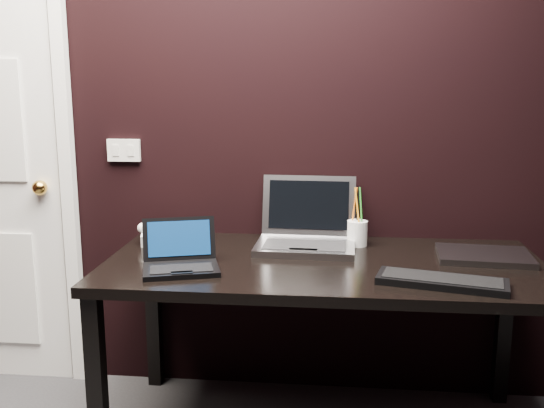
# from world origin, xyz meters

# --- Properties ---
(wall_back) EXTENTS (4.00, 0.00, 4.00)m
(wall_back) POSITION_xyz_m (0.00, 1.80, 1.30)
(wall_back) COLOR black
(wall_back) RESTS_ON ground
(wall_switch) EXTENTS (0.15, 0.02, 0.10)m
(wall_switch) POSITION_xyz_m (-0.62, 1.79, 1.12)
(wall_switch) COLOR silver
(wall_switch) RESTS_ON wall_back
(desk) EXTENTS (1.70, 0.80, 0.74)m
(desk) POSITION_xyz_m (0.30, 1.40, 0.66)
(desk) COLOR black
(desk) RESTS_ON ground
(netbook) EXTENTS (0.33, 0.31, 0.18)m
(netbook) POSITION_xyz_m (-0.23, 1.24, 0.78)
(netbook) COLOR black
(netbook) RESTS_ON desk
(silver_laptop) EXTENTS (0.42, 0.38, 0.28)m
(silver_laptop) POSITION_xyz_m (0.22, 1.60, 0.79)
(silver_laptop) COLOR #A1A2A7
(silver_laptop) RESTS_ON desk
(ext_keyboard) EXTENTS (0.46, 0.25, 0.03)m
(ext_keyboard) POSITION_xyz_m (0.71, 1.16, 0.75)
(ext_keyboard) COLOR black
(ext_keyboard) RESTS_ON desk
(closed_laptop) EXTENTS (0.37, 0.28, 0.02)m
(closed_laptop) POSITION_xyz_m (0.93, 1.50, 0.75)
(closed_laptop) COLOR gray
(closed_laptop) RESTS_ON desk
(desk_phone) EXTENTS (0.21, 0.19, 0.10)m
(desk_phone) POSITION_xyz_m (-0.40, 1.60, 0.78)
(desk_phone) COLOR silver
(desk_phone) RESTS_ON desk
(mobile_phone) EXTENTS (0.07, 0.06, 0.10)m
(mobile_phone) POSITION_xyz_m (-0.35, 1.48, 0.78)
(mobile_phone) COLOR black
(mobile_phone) RESTS_ON desk
(pen_cup) EXTENTS (0.10, 0.10, 0.25)m
(pen_cup) POSITION_xyz_m (0.44, 1.65, 0.80)
(pen_cup) COLOR white
(pen_cup) RESTS_ON desk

